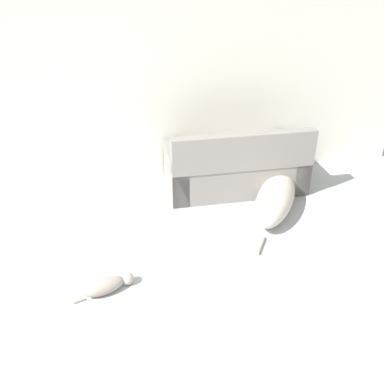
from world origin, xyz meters
TOP-DOWN VIEW (x-y plane):
  - wall_back at (0.00, 3.47)m, footprint 7.42×0.06m
  - couch at (1.33, 2.95)m, footprint 1.70×0.80m
  - dog at (1.65, 2.39)m, footprint 1.02×1.50m
  - cat at (-0.31, 1.37)m, footprint 0.56×0.29m

SIDE VIEW (x-z plane):
  - cat at x=-0.31m, z-range 0.00..0.14m
  - dog at x=1.65m, z-range 0.00..0.34m
  - couch at x=1.33m, z-range -0.15..0.70m
  - wall_back at x=0.00m, z-range 0.00..2.54m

